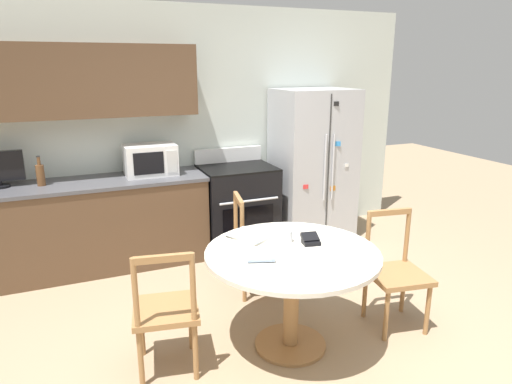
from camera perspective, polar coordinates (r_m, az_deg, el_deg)
name	(u,v)px	position (r m, az deg, el deg)	size (l,w,h in m)	color
ground_plane	(307,373)	(3.30, 6.43, -21.56)	(14.00, 14.00, 0.00)	#9E8466
back_wall	(168,118)	(5.00, -10.97, 9.13)	(5.20, 0.44, 2.60)	silver
kitchen_counter	(97,225)	(4.82, -19.24, -3.88)	(2.17, 0.64, 0.90)	brown
refrigerator	(313,165)	(5.33, 7.08, 3.36)	(0.85, 0.71, 1.73)	#B2B5BA
oven_range	(238,206)	(5.07, -2.32, -1.80)	(0.79, 0.68, 1.08)	black
microwave	(150,160)	(4.76, -13.07, 3.95)	(0.51, 0.35, 0.31)	white
counter_bottle	(40,174)	(4.68, -25.35, 2.01)	(0.07, 0.07, 0.28)	brown
dining_table	(292,270)	(3.24, 4.51, -9.70)	(1.22, 1.22, 0.75)	beige
dining_chair_far	(257,246)	(4.08, 0.09, -6.77)	(0.49, 0.49, 0.90)	#9E7042
dining_chair_right	(396,273)	(3.74, 17.06, -9.66)	(0.48, 0.48, 0.90)	#9E7042
dining_chair_left	(166,312)	(3.14, -11.22, -14.45)	(0.49, 0.49, 0.90)	#9E7042
candle_glass	(287,237)	(3.33, 3.87, -5.64)	(0.08, 0.08, 0.09)	silver
folded_napkin	(261,258)	(3.00, 0.65, -8.29)	(0.19, 0.11, 0.05)	#A3BCDB
wallet	(310,240)	(3.32, 6.82, -5.96)	(0.14, 0.15, 0.07)	black
mail_stack	(249,236)	(3.41, -0.82, -5.51)	(0.34, 0.37, 0.02)	white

